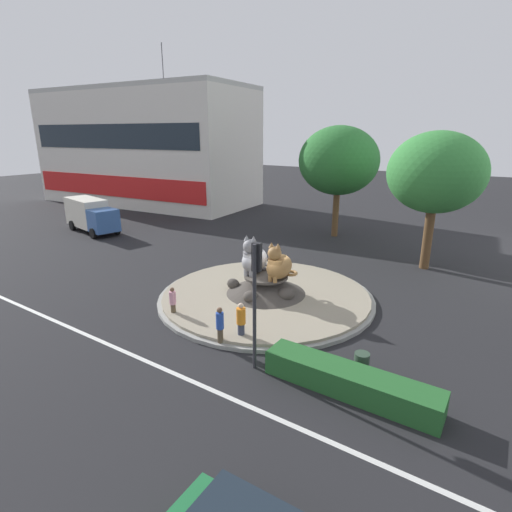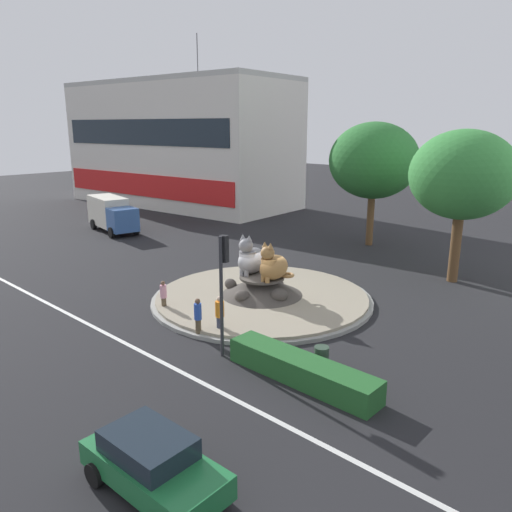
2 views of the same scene
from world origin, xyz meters
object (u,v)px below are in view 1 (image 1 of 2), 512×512
Objects in this scene: cat_statue_tabby at (278,265)px; second_tree_near_tower at (339,161)px; broadleaf_tree_behind_island at (436,173)px; cat_statue_grey at (254,259)px; pedestrian_blue_shirt at (220,326)px; pedestrian_orange_shirt at (241,321)px; delivery_box_truck at (91,214)px; traffic_light_mast at (256,283)px; pedestrian_pink_shirt at (173,302)px; shophouse_block at (147,147)px; litter_bin at (361,364)px.

cat_statue_tabby is 16.00m from second_tree_near_tower.
cat_statue_grey is at bearing -124.11° from broadleaf_tree_behind_island.
pedestrian_blue_shirt is (0.32, -5.30, -1.11)m from cat_statue_tabby.
delivery_box_truck is at bearing -81.85° from pedestrian_orange_shirt.
delivery_box_truck is (-24.56, 10.07, -1.84)m from traffic_light_mast.
pedestrian_pink_shirt is at bearing -34.95° from cat_statue_tabby.
pedestrian_orange_shirt is 24.59m from delivery_box_truck.
pedestrian_orange_shirt is at bearing 39.86° from traffic_light_mast.
pedestrian_blue_shirt is (-4.94, -15.50, -5.28)m from broadleaf_tree_behind_island.
shophouse_block reaches higher than broadleaf_tree_behind_island.
traffic_light_mast is 0.56× the size of broadleaf_tree_behind_island.
traffic_light_mast reaches higher than litter_bin.
cat_statue_grey is 1.11× the size of cat_statue_tabby.
second_tree_near_tower is 1.32× the size of delivery_box_truck.
delivery_box_truck is at bearing 163.36° from litter_bin.
second_tree_near_tower is at bearing -12.44° from shophouse_block.
delivery_box_truck is (-22.49, 9.64, 0.64)m from pedestrian_blue_shirt.
second_tree_near_tower reaches higher than pedestrian_pink_shirt.
traffic_light_mast is 3.09× the size of pedestrian_pink_shirt.
pedestrian_blue_shirt is at bearing 0.68° from pedestrian_orange_shirt.
cat_statue_tabby reaches higher than pedestrian_blue_shirt.
delivery_box_truck is (-20.58, 4.26, -0.53)m from cat_statue_grey.
broadleaf_tree_behind_island reaches higher than pedestrian_blue_shirt.
cat_statue_tabby is at bearing -85.92° from pedestrian_pink_shirt.
shophouse_block is at bearing -120.47° from cat_statue_tabby.
second_tree_near_tower reaches higher than cat_statue_grey.
shophouse_block is (-30.32, 18.69, 4.83)m from cat_statue_tabby.
pedestrian_blue_shirt reaches higher than litter_bin.
traffic_light_mast is 2.77× the size of pedestrian_orange_shirt.
second_tree_near_tower is at bearing -179.81° from cat_statue_grey.
cat_statue_tabby is 22.60m from delivery_box_truck.
pedestrian_blue_shirt is at bearing 13.75° from cat_statue_grey.
pedestrian_orange_shirt reaches higher than pedestrian_pink_shirt.
second_tree_near_tower is 10.26× the size of litter_bin.
shophouse_block reaches higher than cat_statue_grey.
broadleaf_tree_behind_island is at bearing -30.00° from second_tree_near_tower.
broadleaf_tree_behind_island reaches higher than litter_bin.
traffic_light_mast is 6.33m from pedestrian_pink_shirt.
litter_bin is at bearing -5.43° from delivery_box_truck.
litter_bin is (36.29, -22.76, -6.45)m from shophouse_block.
pedestrian_orange_shirt is at bearing -78.56° from second_tree_near_tower.
traffic_light_mast is at bearing 80.39° from pedestrian_orange_shirt.
broadleaf_tree_behind_island is 4.96× the size of pedestrian_orange_shirt.
cat_statue_grey is 15.66m from second_tree_near_tower.
cat_statue_grey reaches higher than delivery_box_truck.
pedestrian_blue_shirt is at bearing -80.29° from second_tree_near_tower.
broadleaf_tree_behind_island is (35.58, -8.49, -0.67)m from shophouse_block.
shophouse_block reaches higher than pedestrian_blue_shirt.
delivery_box_truck reaches higher than pedestrian_pink_shirt.
shophouse_block is 3.03× the size of second_tree_near_tower.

